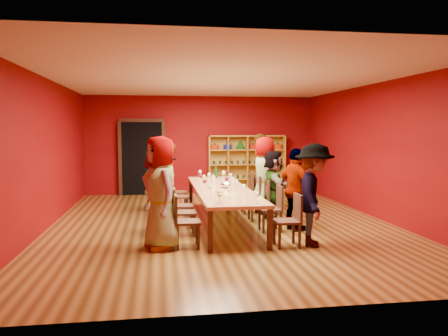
{
  "coord_description": "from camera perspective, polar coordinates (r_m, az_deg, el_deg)",
  "views": [
    {
      "loc": [
        -1.28,
        -8.98,
        1.96
      ],
      "look_at": [
        0.09,
        0.22,
        1.15
      ],
      "focal_mm": 35.0,
      "sensor_mm": 36.0,
      "label": 1
    }
  ],
  "objects": [
    {
      "name": "wine_glass_7",
      "position": [
        8.06,
        -1.77,
        -2.64
      ],
      "size": [
        0.08,
        0.08,
        0.2
      ],
      "color": "white",
      "rests_on": "tasting_table"
    },
    {
      "name": "wine_glass_6",
      "position": [
        7.2,
        -0.55,
        -3.66
      ],
      "size": [
        0.07,
        0.07,
        0.18
      ],
      "color": "white",
      "rests_on": "tasting_table"
    },
    {
      "name": "carafe_b",
      "position": [
        8.78,
        1.2,
        -2.15
      ],
      "size": [
        0.13,
        0.13,
        0.27
      ],
      "color": "white",
      "rests_on": "tasting_table"
    },
    {
      "name": "chair_person_left_1",
      "position": [
        8.17,
        -5.74,
        -5.38
      ],
      "size": [
        0.42,
        0.42,
        0.89
      ],
      "color": "black",
      "rests_on": "ground"
    },
    {
      "name": "person_right_3",
      "position": [
        10.32,
        5.29,
        -0.93
      ],
      "size": [
        0.63,
        0.95,
        1.81
      ],
      "primitive_type": "imported",
      "rotation": [
        0.0,
        0.0,
        1.75
      ],
      "color": "#BD7E8B",
      "rests_on": "ground"
    },
    {
      "name": "chair_person_right_4",
      "position": [
        11.05,
        3.07,
        -2.65
      ],
      "size": [
        0.42,
        0.42,
        0.89
      ],
      "color": "black",
      "rests_on": "ground"
    },
    {
      "name": "wine_glass_12",
      "position": [
        7.8,
        0.67,
        -2.97
      ],
      "size": [
        0.07,
        0.07,
        0.18
      ],
      "color": "white",
      "rests_on": "tasting_table"
    },
    {
      "name": "wine_bottle",
      "position": [
        10.98,
        -1.07,
        -0.67
      ],
      "size": [
        0.09,
        0.09,
        0.34
      ],
      "color": "#133518",
      "rests_on": "tasting_table"
    },
    {
      "name": "wine_glass_9",
      "position": [
        9.45,
        0.35,
        -1.51
      ],
      "size": [
        0.08,
        0.08,
        0.2
      ],
      "color": "white",
      "rests_on": "tasting_table"
    },
    {
      "name": "person_right_0",
      "position": [
        7.54,
        11.68,
        -3.44
      ],
      "size": [
        0.8,
        1.22,
        1.74
      ],
      "primitive_type": "imported",
      "rotation": [
        0.0,
        0.0,
        1.24
      ],
      "color": "silver",
      "rests_on": "ground"
    },
    {
      "name": "spittoon_bowl",
      "position": [
        9.17,
        0.38,
        -2.21
      ],
      "size": [
        0.27,
        0.27,
        0.15
      ],
      "primitive_type": "ellipsoid",
      "color": "silver",
      "rests_on": "tasting_table"
    },
    {
      "name": "person_right_4",
      "position": [
        11.08,
        4.94,
        -0.36
      ],
      "size": [
        0.63,
        0.77,
        1.87
      ],
      "primitive_type": "imported",
      "rotation": [
        0.0,
        0.0,
        1.78
      ],
      "color": "silver",
      "rests_on": "ground"
    },
    {
      "name": "person_left_4",
      "position": [
        10.78,
        -8.01,
        -0.72
      ],
      "size": [
        0.51,
        1.07,
        1.8
      ],
      "primitive_type": "imported",
      "rotation": [
        0.0,
        0.0,
        -1.54
      ],
      "color": "#4C4D52",
      "rests_on": "ground"
    },
    {
      "name": "person_right_2",
      "position": [
        9.54,
        6.47,
        -2.27
      ],
      "size": [
        0.42,
        1.42,
        1.53
      ],
      "primitive_type": "imported",
      "rotation": [
        0.0,
        0.0,
        1.58
      ],
      "color": "#CF8B8D",
      "rests_on": "ground"
    },
    {
      "name": "wine_glass_11",
      "position": [
        11.03,
        -3.15,
        -0.55
      ],
      "size": [
        0.08,
        0.08,
        0.21
      ],
      "color": "white",
      "rests_on": "tasting_table"
    },
    {
      "name": "person_left_3",
      "position": [
        10.03,
        -7.79,
        -1.98
      ],
      "size": [
        0.56,
        1.03,
        1.5
      ],
      "primitive_type": "imported",
      "rotation": [
        0.0,
        0.0,
        -1.74
      ],
      "color": "#494A4E",
      "rests_on": "ground"
    },
    {
      "name": "wine_glass_13",
      "position": [
        10.98,
        0.25,
        -0.57
      ],
      "size": [
        0.08,
        0.08,
        0.21
      ],
      "color": "white",
      "rests_on": "tasting_table"
    },
    {
      "name": "chair_person_right_1",
      "position": [
        8.54,
        6.57,
        -4.94
      ],
      "size": [
        0.42,
        0.42,
        0.89
      ],
      "color": "black",
      "rests_on": "ground"
    },
    {
      "name": "person_right_1",
      "position": [
        8.61,
        9.35,
        -2.8
      ],
      "size": [
        0.75,
        1.04,
        1.61
      ],
      "primitive_type": "imported",
      "rotation": [
        0.0,
        0.0,
        1.96
      ],
      "color": "#5F8EC4",
      "rests_on": "ground"
    },
    {
      "name": "wine_glass_8",
      "position": [
        9.09,
        -2.06,
        -1.75
      ],
      "size": [
        0.08,
        0.08,
        0.2
      ],
      "color": "white",
      "rests_on": "tasting_table"
    },
    {
      "name": "wine_glass_0",
      "position": [
        7.27,
        4.36,
        -3.58
      ],
      "size": [
        0.07,
        0.07,
        0.18
      ],
      "color": "white",
      "rests_on": "tasting_table"
    },
    {
      "name": "wine_glass_16",
      "position": [
        9.32,
        1.3,
        -1.63
      ],
      "size": [
        0.08,
        0.08,
        0.19
      ],
      "color": "white",
      "rests_on": "tasting_table"
    },
    {
      "name": "wine_glass_10",
      "position": [
        10.24,
        0.88,
        -1.0
      ],
      "size": [
        0.08,
        0.08,
        0.2
      ],
      "color": "white",
      "rests_on": "tasting_table"
    },
    {
      "name": "tasting_table",
      "position": [
        9.16,
        -0.33,
        -2.94
      ],
      "size": [
        1.1,
        4.5,
        0.75
      ],
      "color": "tan",
      "rests_on": "ground"
    },
    {
      "name": "wine_glass_18",
      "position": [
        7.39,
        -0.62,
        -3.29
      ],
      "size": [
        0.08,
        0.08,
        0.21
      ],
      "color": "white",
      "rests_on": "tasting_table"
    },
    {
      "name": "wine_glass_19",
      "position": [
        9.05,
        1.64,
        -1.87
      ],
      "size": [
        0.07,
        0.07,
        0.18
      ],
      "color": "white",
      "rests_on": "tasting_table"
    },
    {
      "name": "chair_person_left_3",
      "position": [
        10.07,
        -6.26,
        -3.41
      ],
      "size": [
        0.42,
        0.42,
        0.89
      ],
      "color": "black",
      "rests_on": "ground"
    },
    {
      "name": "chair_person_right_2",
      "position": [
        9.52,
        4.97,
        -3.9
      ],
      "size": [
        0.42,
        0.42,
        0.89
      ],
      "color": "black",
      "rests_on": "ground"
    },
    {
      "name": "chair_person_right_3",
      "position": [
        10.31,
        3.91,
        -3.2
      ],
      "size": [
        0.42,
        0.42,
        0.89
      ],
      "color": "black",
      "rests_on": "ground"
    },
    {
      "name": "doorway",
      "position": [
        13.45,
        -10.64,
        1.33
      ],
      "size": [
        1.4,
        0.17,
        2.3
      ],
      "color": "black",
      "rests_on": "ground"
    },
    {
      "name": "wine_glass_5",
      "position": [
        10.81,
        -3.33,
        -0.75
      ],
      "size": [
        0.07,
        0.07,
        0.18
      ],
      "color": "white",
      "rests_on": "tasting_table"
    },
    {
      "name": "chair_person_left_2",
      "position": [
        8.88,
        -5.96,
        -4.55
      ],
      "size": [
        0.42,
        0.42,
        0.89
      ],
      "color": "black",
      "rests_on": "ground"
    },
    {
      "name": "person_left_1",
      "position": [
        8.1,
        -7.73,
        -2.77
      ],
      "size": [
        0.67,
        0.76,
        1.75
      ],
      "primitive_type": "imported",
      "rotation": [
        0.0,
        0.0,
        -1.94
      ],
      "color": "#535358",
      "rests_on": "ground"
    },
    {
      "name": "person_left_2",
      "position": [
        8.83,
        -8.29,
        -2.79
      ],
      "size": [
        0.64,
        0.85,
        1.55
      ],
      "primitive_type": "imported",
      "rotation": [
        0.0,
        0.0,
        -1.24
      ],
      "color": "beige",
      "rests_on": "ground"
    },
    {
      "name": "wine_glass_1",
      "position": [
        9.97,
        -3.06,
        -1.15
      ],
      "size": [
        0.08,
        0.08,
        0.2
      ],
      "color": "white",
      "rests_on": "tasting_table"
    },
    {
      "name": "room_shell",
      "position": [
        9.08,
        -0.34,
        2.07
      ],
      "size": [
        7.1,
        9.1,
        3.04
      ],
      "color": "brown",
      "rests_on": "ground"
    },
    {
      "name": "chair_person_left_0",
      "position": [
        7.35,
        -5.43,
        -6.55
      ],
      "size": [
        0.42,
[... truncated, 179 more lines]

